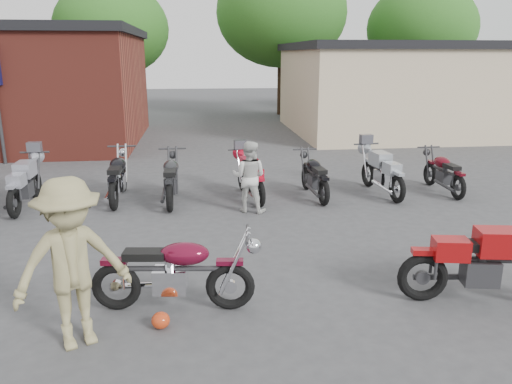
{
  "coord_description": "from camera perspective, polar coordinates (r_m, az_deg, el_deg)",
  "views": [
    {
      "loc": [
        -0.73,
        -6.15,
        3.29
      ],
      "look_at": [
        0.29,
        2.43,
        0.9
      ],
      "focal_mm": 35.0,
      "sensor_mm": 36.0,
      "label": 1
    }
  ],
  "objects": [
    {
      "name": "row_bike_7",
      "position": [
        13.08,
        20.64,
        2.35
      ],
      "size": [
        0.68,
        1.91,
        1.1
      ],
      "primitive_type": null,
      "rotation": [
        0.0,
        0.0,
        1.6
      ],
      "color": "#510A14",
      "rests_on": "ground"
    },
    {
      "name": "row_bike_6",
      "position": [
        12.42,
        14.19,
        2.5
      ],
      "size": [
        0.91,
        2.15,
        1.21
      ],
      "primitive_type": null,
      "rotation": [
        0.0,
        0.0,
        1.68
      ],
      "color": "#979DA5",
      "rests_on": "ground"
    },
    {
      "name": "row_bike_5",
      "position": [
        11.89,
        6.7,
        2.08
      ],
      "size": [
        0.76,
        1.97,
        1.12
      ],
      "primitive_type": null,
      "rotation": [
        0.0,
        0.0,
        1.64
      ],
      "color": "black",
      "rests_on": "ground"
    },
    {
      "name": "ground",
      "position": [
        7.01,
        -0.04,
        -12.52
      ],
      "size": [
        90.0,
        90.0,
        0.0
      ],
      "primitive_type": "plane",
      "color": "#3A3A3D"
    },
    {
      "name": "stucco_building",
      "position": [
        23.12,
        17.08,
        10.97
      ],
      "size": [
        10.0,
        8.0,
        3.5
      ],
      "primitive_type": "cube",
      "color": "tan",
      "rests_on": "ground"
    },
    {
      "name": "row_bike_2",
      "position": [
        11.96,
        -15.52,
        1.99
      ],
      "size": [
        0.73,
        2.15,
        1.24
      ],
      "primitive_type": null,
      "rotation": [
        0.0,
        0.0,
        1.58
      ],
      "color": "black",
      "rests_on": "ground"
    },
    {
      "name": "person_light",
      "position": [
        10.64,
        -0.79,
        1.75
      ],
      "size": [
        0.9,
        0.8,
        1.54
      ],
      "primitive_type": "imported",
      "rotation": [
        0.0,
        0.0,
        2.79
      ],
      "color": "silver",
      "rests_on": "ground"
    },
    {
      "name": "tree_2",
      "position": [
        28.56,
        2.89,
        17.65
      ],
      "size": [
        7.04,
        7.04,
        8.8
      ],
      "primitive_type": null,
      "color": "#265917",
      "rests_on": "ground"
    },
    {
      "name": "vintage_motorcycle",
      "position": [
        6.67,
        -9.16,
        -8.52
      ],
      "size": [
        2.14,
        0.91,
        1.2
      ],
      "primitive_type": null,
      "rotation": [
        0.0,
        0.0,
        -0.11
      ],
      "color": "#560A1F",
      "rests_on": "ground"
    },
    {
      "name": "row_bike_3",
      "position": [
        11.56,
        -9.68,
        1.8
      ],
      "size": [
        0.71,
        2.09,
        1.21
      ],
      "primitive_type": null,
      "rotation": [
        0.0,
        0.0,
        1.56
      ],
      "color": "#242426",
      "rests_on": "ground"
    },
    {
      "name": "row_bike_4",
      "position": [
        11.68,
        -0.66,
        2.0
      ],
      "size": [
        0.97,
        2.06,
        1.15
      ],
      "primitive_type": null,
      "rotation": [
        0.0,
        0.0,
        1.74
      ],
      "color": "red",
      "rests_on": "ground"
    },
    {
      "name": "tree_3",
      "position": [
        30.9,
        18.25,
        15.65
      ],
      "size": [
        6.08,
        6.08,
        7.6
      ],
      "primitive_type": null,
      "color": "#265917",
      "rests_on": "ground"
    },
    {
      "name": "row_bike_1",
      "position": [
        12.1,
        -24.94,
        1.16
      ],
      "size": [
        0.71,
        2.08,
        1.2
      ],
      "primitive_type": null,
      "rotation": [
        0.0,
        0.0,
        1.58
      ],
      "color": "#9C9CAA",
      "rests_on": "ground"
    },
    {
      "name": "person_tan",
      "position": [
        6.04,
        -20.29,
        -7.75
      ],
      "size": [
        1.5,
        1.24,
        2.01
      ],
      "primitive_type": "imported",
      "rotation": [
        0.0,
        0.0,
        0.45
      ],
      "color": "#8F8558",
      "rests_on": "ground"
    },
    {
      "name": "helmet",
      "position": [
        6.49,
        -10.84,
        -14.21
      ],
      "size": [
        0.25,
        0.25,
        0.21
      ],
      "primitive_type": "ellipsoid",
      "rotation": [
        0.0,
        0.0,
        -0.07
      ],
      "color": "#B63513",
      "rests_on": "ground"
    },
    {
      "name": "sportbike",
      "position": [
        7.44,
        24.95,
        -6.97
      ],
      "size": [
        2.28,
        1.08,
        1.27
      ],
      "primitive_type": null,
      "rotation": [
        0.0,
        0.0,
        -0.17
      ],
      "color": "#9F0D0F",
      "rests_on": "ground"
    },
    {
      "name": "tree_1",
      "position": [
        28.47,
        -16.02,
        15.7
      ],
      "size": [
        5.92,
        5.92,
        7.4
      ],
      "primitive_type": null,
      "color": "#265917",
      "rests_on": "ground"
    }
  ]
}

